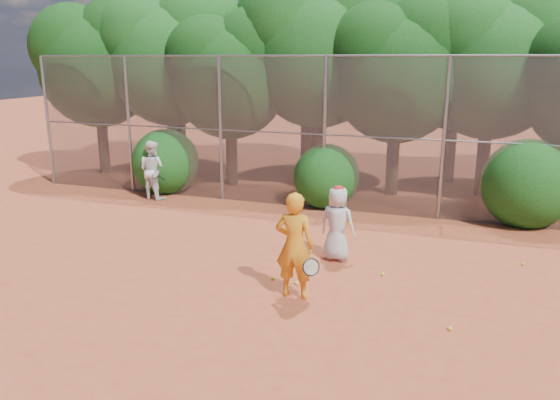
% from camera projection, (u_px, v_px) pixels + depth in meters
% --- Properties ---
extents(ground, '(80.00, 80.00, 0.00)m').
position_uv_depth(ground, '(287.00, 306.00, 8.97)').
color(ground, '#A64325').
rests_on(ground, ground).
extents(fence_back, '(20.05, 0.09, 4.03)m').
position_uv_depth(fence_back, '(358.00, 134.00, 13.95)').
color(fence_back, gray).
rests_on(fence_back, ground).
extents(tree_0, '(4.38, 3.81, 6.00)m').
position_uv_depth(tree_0, '(98.00, 58.00, 18.34)').
color(tree_0, black).
rests_on(tree_0, ground).
extents(tree_1, '(4.64, 4.03, 6.35)m').
position_uv_depth(tree_1, '(171.00, 51.00, 17.93)').
color(tree_1, black).
rests_on(tree_1, ground).
extents(tree_2, '(3.99, 3.47, 5.47)m').
position_uv_depth(tree_2, '(232.00, 70.00, 16.63)').
color(tree_2, black).
rests_on(tree_2, ground).
extents(tree_3, '(4.89, 4.26, 6.70)m').
position_uv_depth(tree_3, '(320.00, 42.00, 16.54)').
color(tree_3, black).
rests_on(tree_3, ground).
extents(tree_4, '(4.19, 3.64, 5.73)m').
position_uv_depth(tree_4, '(400.00, 65.00, 15.34)').
color(tree_4, black).
rests_on(tree_4, ground).
extents(tree_5, '(4.51, 3.92, 6.17)m').
position_uv_depth(tree_5, '(495.00, 54.00, 15.19)').
color(tree_5, black).
rests_on(tree_5, ground).
extents(tree_9, '(4.83, 4.20, 6.62)m').
position_uv_depth(tree_9, '(179.00, 47.00, 20.31)').
color(tree_9, black).
rests_on(tree_9, ground).
extents(tree_10, '(5.15, 4.48, 7.06)m').
position_uv_depth(tree_10, '(310.00, 37.00, 18.81)').
color(tree_10, black).
rests_on(tree_10, ground).
extents(tree_11, '(4.64, 4.03, 6.35)m').
position_uv_depth(tree_11, '(460.00, 50.00, 16.95)').
color(tree_11, black).
rests_on(tree_11, ground).
extents(bush_0, '(2.00, 2.00, 2.00)m').
position_uv_depth(bush_0, '(165.00, 159.00, 16.39)').
color(bush_0, '#114713').
rests_on(bush_0, ground).
extents(bush_1, '(1.80, 1.80, 1.80)m').
position_uv_depth(bush_1, '(327.00, 174.00, 14.80)').
color(bush_1, '#114713').
rests_on(bush_1, ground).
extents(bush_2, '(2.20, 2.20, 2.20)m').
position_uv_depth(bush_2, '(528.00, 180.00, 13.14)').
color(bush_2, '#114713').
rests_on(bush_2, ground).
extents(player_yellow, '(0.84, 0.56, 1.84)m').
position_uv_depth(player_yellow, '(295.00, 245.00, 9.11)').
color(player_yellow, orange).
rests_on(player_yellow, ground).
extents(player_teen, '(0.81, 0.60, 1.54)m').
position_uv_depth(player_teen, '(337.00, 223.00, 10.86)').
color(player_teen, silver).
rests_on(player_teen, ground).
extents(player_white, '(0.94, 0.85, 1.68)m').
position_uv_depth(player_white, '(152.00, 170.00, 15.58)').
color(player_white, white).
rests_on(player_white, ground).
extents(ball_0, '(0.07, 0.07, 0.07)m').
position_uv_depth(ball_0, '(383.00, 274.00, 10.20)').
color(ball_0, '#CDD927').
rests_on(ball_0, ground).
extents(ball_1, '(0.07, 0.07, 0.07)m').
position_uv_depth(ball_1, '(523.00, 264.00, 10.71)').
color(ball_1, '#CDD927').
rests_on(ball_1, ground).
extents(ball_2, '(0.07, 0.07, 0.07)m').
position_uv_depth(ball_2, '(450.00, 328.00, 8.16)').
color(ball_2, '#CDD927').
rests_on(ball_2, ground).
extents(ball_4, '(0.07, 0.07, 0.07)m').
position_uv_depth(ball_4, '(297.00, 283.00, 9.81)').
color(ball_4, '#CDD927').
rests_on(ball_4, ground).
extents(ball_6, '(0.07, 0.07, 0.07)m').
position_uv_depth(ball_6, '(273.00, 278.00, 10.01)').
color(ball_6, '#CDD927').
rests_on(ball_6, ground).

